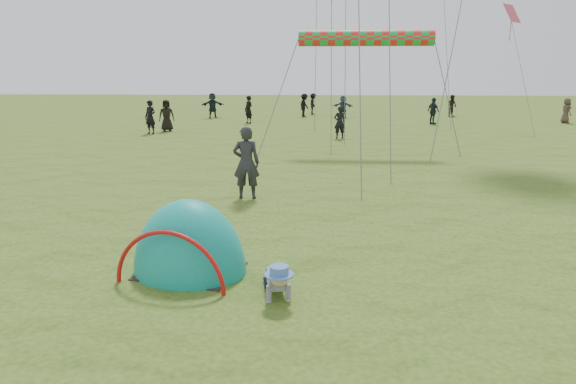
{
  "coord_description": "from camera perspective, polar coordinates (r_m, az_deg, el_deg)",
  "views": [
    {
      "loc": [
        0.64,
        -6.52,
        3.2
      ],
      "look_at": [
        0.05,
        2.9,
        1.0
      ],
      "focal_mm": 32.0,
      "sensor_mm": 36.0,
      "label": 1
    }
  ],
  "objects": [
    {
      "name": "crowd_person_12",
      "position": [
        33.56,
        -4.4,
        9.12
      ],
      "size": [
        0.76,
        0.75,
        1.76
      ],
      "primitive_type": "imported",
      "rotation": [
        0.0,
        0.0,
        5.54
      ],
      "color": "black",
      "rests_on": "ground"
    },
    {
      "name": "crowd_person_2",
      "position": [
        34.01,
        15.84,
        8.65
      ],
      "size": [
        0.84,
        1.05,
        1.67
      ],
      "primitive_type": "imported",
      "rotation": [
        0.0,
        0.0,
        2.09
      ],
      "color": "#1A262D",
      "rests_on": "ground"
    },
    {
      "name": "crowd_person_9",
      "position": [
        38.51,
        1.83,
        9.62
      ],
      "size": [
        1.01,
        1.26,
        1.7
      ],
      "primitive_type": "imported",
      "rotation": [
        0.0,
        0.0,
        1.17
      ],
      "color": "black",
      "rests_on": "ground"
    },
    {
      "name": "crowd_person_4",
      "position": [
        38.11,
        28.52,
        7.95
      ],
      "size": [
        0.6,
        0.84,
        1.61
      ],
      "primitive_type": "imported",
      "rotation": [
        0.0,
        0.0,
        1.69
      ],
      "color": "#46372C",
      "rests_on": "ground"
    },
    {
      "name": "crowd_person_7",
      "position": [
        40.48,
        17.75,
        9.12
      ],
      "size": [
        0.89,
        0.97,
        1.6
      ],
      "primitive_type": "imported",
      "rotation": [
        0.0,
        0.0,
        2.02
      ],
      "color": "black",
      "rests_on": "ground"
    },
    {
      "name": "crowd_person_5",
      "position": [
        37.88,
        -8.38,
        9.49
      ],
      "size": [
        1.73,
        1.08,
        1.78
      ],
      "primitive_type": "imported",
      "rotation": [
        0.0,
        0.0,
        0.36
      ],
      "color": "black",
      "rests_on": "ground"
    },
    {
      "name": "ground",
      "position": [
        7.29,
        -1.88,
        -12.92
      ],
      "size": [
        140.0,
        140.0,
        0.0
      ],
      "primitive_type": "plane",
      "color": "#275017"
    },
    {
      "name": "crowd_person_11",
      "position": [
        37.78,
        6.12,
        9.4
      ],
      "size": [
        1.55,
        0.82,
        1.6
      ],
      "primitive_type": "imported",
      "rotation": [
        0.0,
        0.0,
        6.04
      ],
      "color": "#28324A",
      "rests_on": "ground"
    },
    {
      "name": "crowd_person_3",
      "position": [
        40.77,
        2.81,
        9.76
      ],
      "size": [
        0.73,
        1.13,
        1.64
      ],
      "primitive_type": "imported",
      "rotation": [
        0.0,
        0.0,
        1.45
      ],
      "color": "black",
      "rests_on": "ground"
    },
    {
      "name": "rainbow_tube_kite",
      "position": [
        21.94,
        8.64,
        16.55
      ],
      "size": [
        5.46,
        0.64,
        0.64
      ],
      "primitive_type": "cylinder",
      "rotation": [
        0.0,
        1.57,
        0.0
      ],
      "color": "red"
    },
    {
      "name": "popup_tent",
      "position": [
        8.7,
        -10.8,
        -8.69
      ],
      "size": [
        2.18,
        1.93,
        2.44
      ],
      "primitive_type": "ellipsoid",
      "rotation": [
        0.0,
        0.0,
        -0.22
      ],
      "color": "#198066",
      "rests_on": "ground"
    },
    {
      "name": "diamond_kite_5",
      "position": [
        33.58,
        23.62,
        17.74
      ],
      "size": [
        1.29,
        1.29,
        1.06
      ],
      "primitive_type": "plane",
      "rotation": [
        1.05,
        0.0,
        0.79
      ],
      "color": "#D14658"
    },
    {
      "name": "crowd_person_6",
      "position": [
        25.75,
        5.77,
        7.7
      ],
      "size": [
        0.64,
        0.49,
        1.59
      ],
      "primitive_type": "imported",
      "rotation": [
        0.0,
        0.0,
        3.34
      ],
      "color": "black",
      "rests_on": "ground"
    },
    {
      "name": "crowd_person_10",
      "position": [
        29.58,
        -13.34,
        8.26
      ],
      "size": [
        0.97,
        0.75,
        1.74
      ],
      "primitive_type": "imported",
      "rotation": [
        0.0,
        0.0,
        0.26
      ],
      "color": "black",
      "rests_on": "ground"
    },
    {
      "name": "standing_adult",
      "position": [
        13.25,
        -4.66,
        3.26
      ],
      "size": [
        0.71,
        0.49,
        1.88
      ],
      "primitive_type": "imported",
      "rotation": [
        0.0,
        0.0,
        3.2
      ],
      "color": "#26262A",
      "rests_on": "ground"
    },
    {
      "name": "crawling_toddler",
      "position": [
        7.53,
        -1.2,
        -9.62
      ],
      "size": [
        0.68,
        0.85,
        0.58
      ],
      "primitive_type": null,
      "rotation": [
        0.0,
        0.0,
        0.21
      ],
      "color": "black",
      "rests_on": "ground"
    },
    {
      "name": "crowd_person_0",
      "position": [
        28.51,
        -15.05,
        8.03
      ],
      "size": [
        0.76,
        0.63,
        1.78
      ],
      "primitive_type": "imported",
      "rotation": [
        0.0,
        0.0,
        5.92
      ],
      "color": "black",
      "rests_on": "ground"
    }
  ]
}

